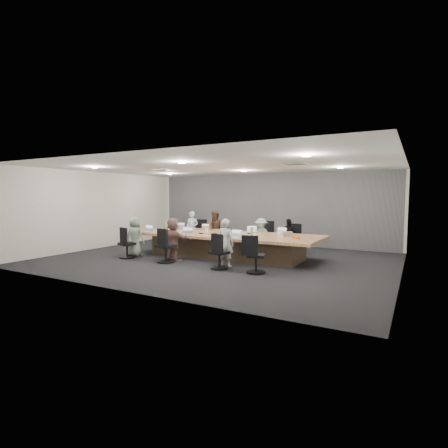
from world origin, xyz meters
The scene contains 41 objects.
floor centered at (0.00, 0.00, 0.00)m, with size 10.00×8.00×0.00m, color black.
ceiling centered at (0.00, 0.00, 2.80)m, with size 10.00×8.00×0.00m, color white.
wall_back centered at (0.00, 4.00, 1.40)m, with size 10.00×2.80×0.00m, color silver.
wall_front centered at (0.00, -4.00, 1.40)m, with size 10.00×2.80×0.00m, color silver.
wall_left centered at (-5.00, 0.00, 1.40)m, with size 8.00×2.80×0.00m, color silver.
wall_right centered at (5.00, 0.00, 1.40)m, with size 8.00×2.80×0.00m, color silver.
curtain centered at (0.00, 3.92, 1.40)m, with size 9.80×0.04×2.80m, color slate.
conference_table centered at (0.00, 0.50, 0.40)m, with size 6.00×2.20×0.74m.
chair_0 centered at (-2.20, 2.20, 0.40)m, with size 0.54×0.54×0.80m, color black, non-canonical shape.
chair_1 centered at (-1.15, 2.20, 0.40)m, with size 0.54×0.54×0.80m, color black, non-canonical shape.
chair_2 centered at (0.65, 2.20, 0.44)m, with size 0.59×0.59×0.88m, color black, non-canonical shape.
chair_3 centered at (1.61, 2.20, 0.39)m, with size 0.52×0.52×0.77m, color black, non-canonical shape.
chair_4 centered at (-2.55, -1.20, 0.37)m, with size 0.50×0.50×0.75m, color black, non-canonical shape.
chair_5 centered at (-1.03, -1.20, 0.41)m, with size 0.55×0.55×0.81m, color black, non-canonical shape.
chair_6 centered at (0.75, -1.20, 0.36)m, with size 0.49×0.49×0.73m, color black, non-canonical shape.
chair_7 centered at (1.80, -1.20, 0.37)m, with size 0.50×0.50×0.75m, color black, non-canonical shape.
person_0 centered at (-2.20, 1.85, 0.67)m, with size 0.49×0.32×1.34m, color silver.
laptop_0 centered at (-2.20, 1.30, 0.75)m, with size 0.30×0.21×0.02m, color #B2B2B7.
person_1 centered at (-1.15, 1.85, 0.70)m, with size 0.68×0.53×1.39m, color brown.
laptop_1 centered at (-1.15, 1.30, 0.75)m, with size 0.30×0.21×0.02m, color #8C6647.
person_2 centered at (0.65, 1.85, 0.58)m, with size 0.75×0.43×1.17m, color #95A897.
laptop_2 centered at (0.65, 1.30, 0.75)m, with size 0.32×0.22×0.02m, color #B2B2B7.
person_3 centered at (1.61, 1.85, 0.59)m, with size 0.69×0.29×1.18m, color black.
laptop_3 centered at (1.61, 1.30, 0.75)m, with size 0.31×0.21×0.02m, color #B2B2B7.
person_4 centered at (-2.55, -0.85, 0.63)m, with size 0.62×0.40×1.27m, color gray.
laptop_4 centered at (-2.55, -0.30, 0.75)m, with size 0.35×0.24×0.02m, color #B2B2B7.
person_5 centered at (-1.03, -0.85, 0.65)m, with size 1.20×0.38×1.29m, color #825954.
laptop_5 centered at (-1.03, -0.30, 0.75)m, with size 0.35×0.24×0.02m, color #B2B2B7.
person_6 centered at (0.75, -0.85, 0.66)m, with size 0.48×0.31×1.32m, color #BCBCBC.
laptop_6 centered at (0.75, -0.30, 0.75)m, with size 0.35×0.24×0.02m, color #B2B2B7.
bottle_green_left centered at (-2.65, 0.86, 0.87)m, with size 0.08×0.08×0.27m, color #56A45D.
bottle_green_right centered at (1.00, 0.30, 0.87)m, with size 0.07×0.07×0.26m, color #56A45D.
bottle_clear centered at (-1.61, 0.73, 0.84)m, with size 0.06×0.06×0.21m, color silver.
cup_white_far centered at (-0.84, 0.72, 0.79)m, with size 0.09×0.09×0.11m, color white.
cup_white_near centered at (1.80, 0.48, 0.79)m, with size 0.08×0.08×0.10m, color white.
mug_brown centered at (-2.23, 0.26, 0.80)m, with size 0.10×0.10×0.12m, color brown.
mic_left centered at (-0.61, 0.05, 0.75)m, with size 0.14×0.09×0.03m, color black.
mic_right centered at (0.71, 0.80, 0.75)m, with size 0.14×0.10×0.03m, color black.
stapler centered at (-0.08, 0.01, 0.77)m, with size 0.15×0.04×0.06m, color black.
canvas_bag centered at (1.96, 0.72, 0.81)m, with size 0.26×0.16×0.14m, color gray.
snack_packet centered at (2.36, 0.30, 0.76)m, with size 0.17×0.11×0.04m, color #D16104.
Camera 1 is at (5.29, -9.09, 1.95)m, focal length 28.00 mm.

